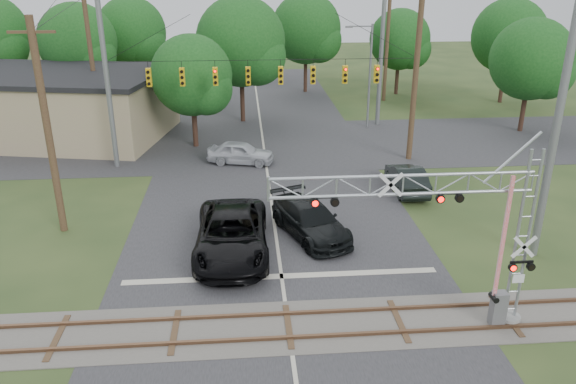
{
  "coord_description": "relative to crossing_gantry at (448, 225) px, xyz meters",
  "views": [
    {
      "loc": [
        -1.37,
        -14.62,
        11.96
      ],
      "look_at": [
        0.43,
        7.5,
        2.96
      ],
      "focal_mm": 35.0,
      "sensor_mm": 36.0,
      "label": 1
    }
  ],
  "objects": [
    {
      "name": "railroad_track",
      "position": [
        -5.26,
        0.36,
        -3.97
      ],
      "size": [
        90.0,
        3.2,
        0.17
      ],
      "color": "#524E47",
      "rests_on": "ground"
    },
    {
      "name": "pickup_black",
      "position": [
        -7.3,
        6.06,
        -3.06
      ],
      "size": [
        3.23,
        6.85,
        1.89
      ],
      "primitive_type": "imported",
      "rotation": [
        0.0,
        0.0,
        -0.01
      ],
      "color": "black",
      "rests_on": "ground"
    },
    {
      "name": "sedan_silver",
      "position": [
        -6.88,
        18.37,
        -3.28
      ],
      "size": [
        4.54,
        2.67,
        1.45
      ],
      "primitive_type": "imported",
      "rotation": [
        0.0,
        0.0,
        1.33
      ],
      "color": "#BABCC2",
      "rests_on": "ground"
    },
    {
      "name": "treeline",
      "position": [
        -5.84,
        33.84,
        1.95
      ],
      "size": [
        53.07,
        23.98,
        9.9
      ],
      "color": "#372219",
      "rests_on": "ground"
    },
    {
      "name": "road_main",
      "position": [
        -5.26,
        8.36,
        -3.99
      ],
      "size": [
        14.0,
        90.0,
        0.02
      ],
      "primitive_type": "cube",
      "color": "#2B2A2D",
      "rests_on": "ground"
    },
    {
      "name": "streetlight",
      "position": [
        2.98,
        26.32,
        0.43
      ],
      "size": [
        2.11,
        0.22,
        7.92
      ],
      "color": "slate",
      "rests_on": "ground"
    },
    {
      "name": "traffic_signal_span",
      "position": [
        -4.41,
        18.36,
        1.73
      ],
      "size": [
        19.34,
        0.36,
        11.5
      ],
      "color": "slate",
      "rests_on": "ground"
    },
    {
      "name": "suv_dark",
      "position": [
        2.5,
        12.81,
        -3.26
      ],
      "size": [
        1.67,
        4.57,
        1.5
      ],
      "primitive_type": "imported",
      "rotation": [
        0.0,
        0.0,
        3.12
      ],
      "color": "black",
      "rests_on": "ground"
    },
    {
      "name": "ground",
      "position": [
        -5.26,
        -1.64,
        -4.0
      ],
      "size": [
        160.0,
        160.0,
        0.0
      ],
      "primitive_type": "plane",
      "color": "#293D1C",
      "rests_on": "ground"
    },
    {
      "name": "utility_poles",
      "position": [
        -2.77,
        20.7,
        2.12
      ],
      "size": [
        26.19,
        30.96,
        13.04
      ],
      "color": "#452920",
      "rests_on": "ground"
    },
    {
      "name": "car_dark",
      "position": [
        -3.62,
        7.62,
        -3.22
      ],
      "size": [
        3.97,
        5.85,
        1.57
      ],
      "primitive_type": "imported",
      "rotation": [
        0.0,
        0.0,
        0.36
      ],
      "color": "black",
      "rests_on": "ground"
    },
    {
      "name": "road_cross",
      "position": [
        -5.26,
        22.36,
        -3.99
      ],
      "size": [
        90.0,
        12.0,
        0.02
      ],
      "primitive_type": "cube",
      "color": "#2B2A2D",
      "rests_on": "ground"
    },
    {
      "name": "crossing_gantry",
      "position": [
        0.0,
        0.0,
        0.0
      ],
      "size": [
        9.07,
        0.83,
        6.53
      ],
      "color": "gray",
      "rests_on": "ground"
    },
    {
      "name": "commercial_building",
      "position": [
        -22.66,
        26.17,
        -1.59
      ],
      "size": [
        22.17,
        14.32,
        4.8
      ],
      "rotation": [
        0.0,
        0.0,
        -0.2
      ],
      "color": "tan",
      "rests_on": "ground"
    }
  ]
}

